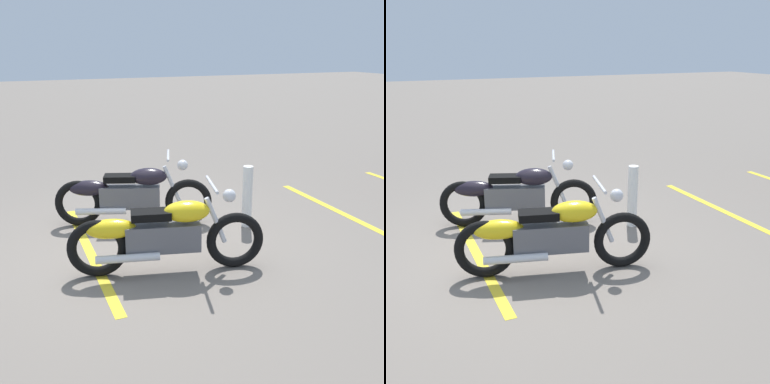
% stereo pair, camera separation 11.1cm
% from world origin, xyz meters
% --- Properties ---
extents(ground_plane, '(60.00, 60.00, 0.00)m').
position_xyz_m(ground_plane, '(0.00, 0.00, 0.00)').
color(ground_plane, slate).
extents(motorcycle_bright_foreground, '(2.19, 0.77, 1.04)m').
position_xyz_m(motorcycle_bright_foreground, '(0.12, -0.76, 0.46)').
color(motorcycle_bright_foreground, black).
rests_on(motorcycle_bright_foreground, ground).
extents(motorcycle_dark_foreground, '(2.13, 0.91, 1.04)m').
position_xyz_m(motorcycle_dark_foreground, '(0.17, 0.79, 0.46)').
color(motorcycle_dark_foreground, black).
rests_on(motorcycle_dark_foreground, ground).
extents(bollard_post, '(0.14, 0.14, 0.88)m').
position_xyz_m(bollard_post, '(1.69, 0.10, 0.44)').
color(bollard_post, white).
rests_on(bollard_post, ground).
extents(parking_stripe_near, '(0.13, 3.20, 0.01)m').
position_xyz_m(parking_stripe_near, '(-0.55, 0.09, 0.00)').
color(parking_stripe_near, yellow).
rests_on(parking_stripe_near, ground).
extents(parking_stripe_mid, '(0.13, 3.20, 0.01)m').
position_xyz_m(parking_stripe_mid, '(3.31, -0.07, 0.00)').
color(parking_stripe_mid, yellow).
rests_on(parking_stripe_mid, ground).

